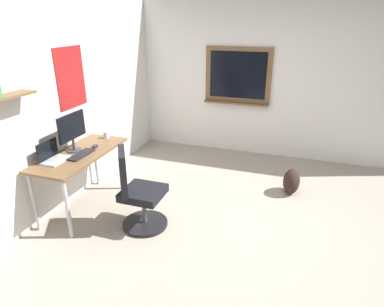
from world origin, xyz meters
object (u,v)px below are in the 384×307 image
at_px(computer_mouse, 95,146).
at_px(backpack, 291,181).
at_px(keyboard, 81,155).
at_px(office_chair, 138,195).
at_px(laptop, 53,156).
at_px(coffee_mug, 106,135).
at_px(desk, 81,159).
at_px(monitor_primary, 72,130).

bearing_deg(computer_mouse, backpack, -67.10).
bearing_deg(computer_mouse, keyboard, 180.00).
xyz_separation_m(office_chair, laptop, (-0.14, 0.97, 0.39)).
xyz_separation_m(laptop, coffee_mug, (0.85, -0.16, -0.01)).
height_order(desk, backpack, desk).
bearing_deg(backpack, keyboard, 118.41).
distance_m(desk, office_chair, 0.88).
height_order(office_chair, backpack, office_chair).
relative_size(coffee_mug, backpack, 0.26).
bearing_deg(office_chair, desk, 79.29).
xyz_separation_m(monitor_primary, computer_mouse, (0.18, -0.16, -0.25)).
height_order(desk, office_chair, office_chair).
xyz_separation_m(office_chair, keyboard, (0.09, 0.76, 0.35)).
bearing_deg(keyboard, backpack, -61.59).
height_order(desk, coffee_mug, coffee_mug).
bearing_deg(backpack, laptop, 120.37).
distance_m(keyboard, coffee_mug, 0.62).
height_order(office_chair, keyboard, office_chair).
bearing_deg(computer_mouse, coffee_mug, 8.42).
bearing_deg(monitor_primary, coffee_mug, -11.95).
bearing_deg(keyboard, computer_mouse, 0.00).
bearing_deg(coffee_mug, monitor_primary, 168.05).
xyz_separation_m(desk, laptop, (-0.29, 0.14, 0.14)).
xyz_separation_m(computer_mouse, backpack, (1.00, -2.36, -0.59)).
distance_m(desk, coffee_mug, 0.57).
relative_size(desk, monitor_primary, 2.81).
height_order(office_chair, computer_mouse, office_chair).
bearing_deg(desk, computer_mouse, -18.12).
relative_size(desk, backpack, 3.72).
bearing_deg(keyboard, coffee_mug, 4.63).
bearing_deg(computer_mouse, laptop, 157.72).
distance_m(monitor_primary, keyboard, 0.32).
distance_m(keyboard, backpack, 2.75).
relative_size(computer_mouse, coffee_mug, 1.13).
relative_size(laptop, monitor_primary, 0.67).
xyz_separation_m(monitor_primary, keyboard, (-0.10, -0.16, -0.26)).
height_order(coffee_mug, backpack, coffee_mug).
height_order(keyboard, coffee_mug, coffee_mug).
height_order(desk, computer_mouse, computer_mouse).
height_order(office_chair, coffee_mug, office_chair).
distance_m(laptop, keyboard, 0.31).
bearing_deg(backpack, computer_mouse, 112.90).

